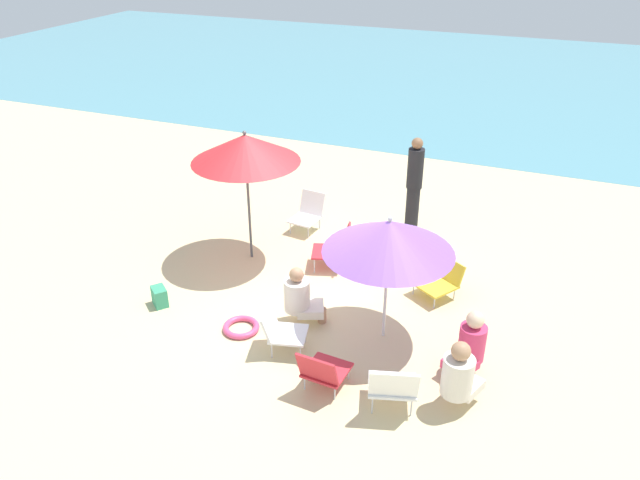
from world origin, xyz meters
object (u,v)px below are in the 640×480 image
(beach_chair_d, at_px, (323,370))
(beach_chair_e, at_px, (393,386))
(umbrella_red, at_px, (245,148))
(beach_chair_a, at_px, (336,247))
(person_d, at_px, (460,375))
(beach_chair_b, at_px, (440,279))
(umbrella_purple, at_px, (389,237))
(beach_chair_f, at_px, (281,329))
(person_c, at_px, (414,186))
(swim_ring, at_px, (241,327))
(person_a, at_px, (469,345))
(beach_bag, at_px, (160,297))
(beach_chair_c, at_px, (308,212))
(person_b, at_px, (300,297))

(beach_chair_d, xyz_separation_m, beach_chair_e, (0.85, -0.02, 0.07))
(umbrella_red, bearing_deg, beach_chair_e, -39.20)
(beach_chair_a, bearing_deg, person_d, 117.24)
(umbrella_red, height_order, person_d, umbrella_red)
(beach_chair_b, xyz_separation_m, beach_chair_d, (-0.83, -2.55, 0.04))
(beach_chair_a, bearing_deg, umbrella_purple, 113.22)
(umbrella_red, distance_m, beach_chair_f, 2.92)
(beach_chair_f, xyz_separation_m, person_c, (0.73, 3.80, 0.58))
(beach_chair_d, xyz_separation_m, swim_ring, (-1.46, 0.69, -0.26))
(beach_chair_e, distance_m, person_a, 1.18)
(beach_chair_a, xyz_separation_m, beach_chair_f, (0.08, -2.20, -0.05))
(beach_chair_f, xyz_separation_m, person_d, (2.30, -0.20, 0.15))
(beach_chair_b, bearing_deg, beach_chair_e, 33.00)
(beach_chair_a, relative_size, beach_chair_d, 1.15)
(beach_chair_d, height_order, beach_chair_e, beach_chair_e)
(beach_bag, bearing_deg, umbrella_red, 71.38)
(umbrella_purple, distance_m, person_d, 1.84)
(beach_chair_c, relative_size, person_a, 0.73)
(beach_chair_f, distance_m, person_a, 2.35)
(beach_chair_e, xyz_separation_m, beach_bag, (-3.68, 0.80, -0.23))
(beach_chair_a, height_order, swim_ring, beach_chair_a)
(umbrella_purple, xyz_separation_m, beach_chair_f, (-1.14, -0.78, -1.18))
(beach_chair_a, relative_size, person_c, 0.41)
(beach_chair_b, relative_size, beach_chair_d, 1.27)
(beach_chair_a, bearing_deg, beach_bag, 26.94)
(person_b, bearing_deg, umbrella_red, 114.42)
(beach_chair_b, distance_m, person_c, 2.07)
(person_b, distance_m, swim_ring, 0.91)
(umbrella_red, bearing_deg, umbrella_purple, -24.97)
(beach_chair_f, bearing_deg, umbrella_purple, 20.22)
(beach_chair_a, height_order, person_a, person_a)
(umbrella_purple, height_order, person_d, umbrella_purple)
(umbrella_red, distance_m, person_d, 4.58)
(person_b, bearing_deg, beach_chair_a, 70.01)
(swim_ring, bearing_deg, beach_bag, 175.99)
(umbrella_purple, bearing_deg, umbrella_red, 155.03)
(umbrella_purple, xyz_separation_m, person_b, (-1.14, -0.14, -1.08))
(person_c, distance_m, person_d, 4.33)
(beach_chair_d, height_order, person_c, person_c)
(umbrella_purple, bearing_deg, person_a, -16.66)
(person_a, height_order, beach_bag, person_a)
(beach_chair_b, relative_size, beach_chair_c, 1.21)
(beach_chair_d, relative_size, person_d, 0.66)
(beach_chair_e, relative_size, person_d, 0.74)
(beach_chair_d, bearing_deg, person_a, -53.91)
(swim_ring, xyz_separation_m, beach_bag, (-1.37, 0.10, 0.10))
(beach_chair_a, relative_size, beach_chair_c, 1.10)
(person_a, xyz_separation_m, swim_ring, (-2.99, -0.26, -0.39))
(person_d, bearing_deg, beach_chair_c, 64.62)
(umbrella_purple, relative_size, person_b, 2.05)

